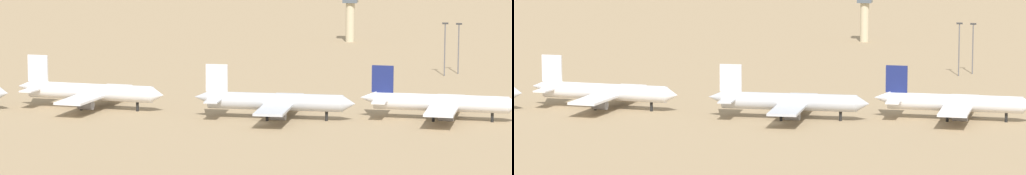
% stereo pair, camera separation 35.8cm
% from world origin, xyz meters
% --- Properties ---
extents(ground, '(4000.00, 4000.00, 0.00)m').
position_xyz_m(ground, '(0.00, 0.00, 0.00)').
color(ground, '#9E8460').
extents(parked_jet_white_1, '(40.02, 33.95, 13.22)m').
position_xyz_m(parked_jet_white_1, '(-46.92, 13.80, 4.33)').
color(parked_jet_white_1, white).
rests_on(parked_jet_white_1, ground).
extents(parked_jet_white_2, '(39.56, 33.12, 13.10)m').
position_xyz_m(parked_jet_white_2, '(1.53, 6.19, 4.29)').
color(parked_jet_white_2, silver).
rests_on(parked_jet_white_2, ground).
extents(parked_jet_navy_3, '(38.98, 32.82, 12.88)m').
position_xyz_m(parked_jet_navy_3, '(41.10, 11.71, 4.22)').
color(parked_jet_navy_3, white).
rests_on(parked_jet_navy_3, ground).
extents(control_tower, '(5.20, 5.20, 18.12)m').
position_xyz_m(control_tower, '(3.06, 172.99, 10.94)').
color(control_tower, '#C6B793').
rests_on(control_tower, ground).
extents(light_pole_west, '(1.80, 0.50, 15.28)m').
position_xyz_m(light_pole_west, '(43.53, 94.71, 8.85)').
color(light_pole_west, '#59595E').
rests_on(light_pole_west, ground).
extents(light_pole_mid, '(1.80, 0.50, 15.89)m').
position_xyz_m(light_pole_mid, '(39.64, 89.46, 9.16)').
color(light_pole_mid, '#59595E').
rests_on(light_pole_mid, ground).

